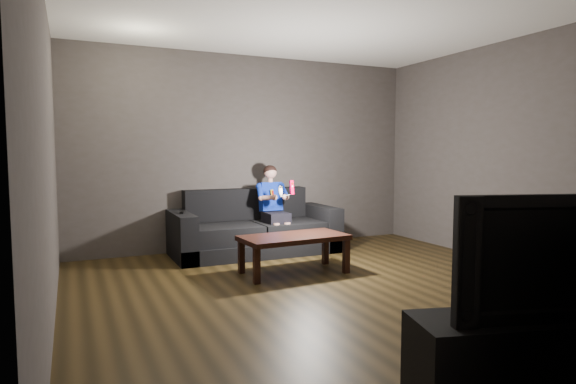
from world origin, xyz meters
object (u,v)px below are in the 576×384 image
sofa (255,233)px  media_console (541,361)px  child (273,200)px  coffee_table (294,240)px

sofa → media_console: 4.32m
sofa → child: 0.50m
child → media_console: bearing=-93.4°
sofa → child: bearing=-13.9°
child → media_console: (-0.25, -4.25, -0.46)m
coffee_table → media_console: media_console is taller
child → sofa: bearing=166.1°
sofa → child: (0.25, -0.06, 0.43)m
coffee_table → media_console: (-0.02, -3.11, -0.12)m
child → media_console: 4.29m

